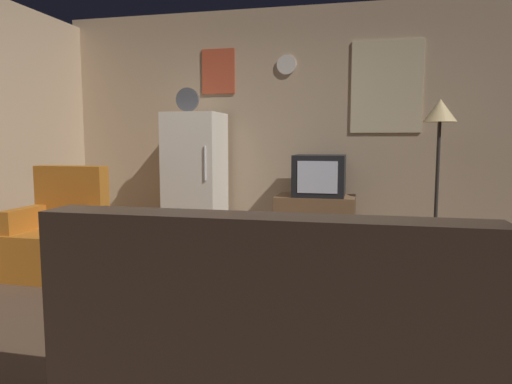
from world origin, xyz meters
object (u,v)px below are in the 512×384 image
at_px(fridge, 195,179).
at_px(armchair, 60,236).
at_px(coffee_table, 207,268).
at_px(standing_lamp, 440,123).
at_px(crt_tv, 320,175).
at_px(remote_control, 228,241).
at_px(couch, 270,348).
at_px(wine_glass, 198,236).
at_px(mug_ceramic_white, 180,239).
at_px(tv_stand, 315,223).
at_px(mug_ceramic_tan, 187,234).

xyz_separation_m(fridge, armchair, (-0.78, -1.38, -0.42)).
xyz_separation_m(coffee_table, armchair, (-1.49, 0.29, 0.12)).
height_order(fridge, coffee_table, fridge).
bearing_deg(standing_lamp, fridge, 176.07).
distance_m(fridge, crt_tv, 1.40).
relative_size(remote_control, armchair, 0.16).
xyz_separation_m(remote_control, couch, (0.62, -1.46, -0.13)).
xyz_separation_m(wine_glass, mug_ceramic_white, (-0.15, 0.01, -0.03)).
bearing_deg(standing_lamp, crt_tv, 170.21).
distance_m(tv_stand, couch, 3.16).
relative_size(fridge, couch, 1.04).
distance_m(fridge, armchair, 1.64).
relative_size(crt_tv, wine_glass, 3.60).
xyz_separation_m(tv_stand, couch, (0.12, -3.16, 0.01)).
distance_m(crt_tv, couch, 3.20).
distance_m(wine_glass, mug_ceramic_white, 0.15).
relative_size(fridge, mug_ceramic_tan, 19.67).
bearing_deg(remote_control, armchair, 164.69).
relative_size(standing_lamp, mug_ceramic_white, 17.67).
bearing_deg(tv_stand, couch, -87.79).
relative_size(tv_stand, remote_control, 5.60).
xyz_separation_m(wine_glass, mug_ceramic_tan, (-0.16, 0.18, -0.03)).
relative_size(fridge, armchair, 1.84).
distance_m(coffee_table, couch, 1.66).
bearing_deg(crt_tv, coffee_table, -112.33).
bearing_deg(crt_tv, mug_ceramic_tan, -117.34).
bearing_deg(tv_stand, fridge, -178.92).
relative_size(mug_ceramic_white, mug_ceramic_tan, 1.00).
bearing_deg(armchair, couch, -37.69).
bearing_deg(remote_control, couch, -72.60).
xyz_separation_m(wine_glass, couch, (0.79, -1.30, -0.19)).
height_order(standing_lamp, coffee_table, standing_lamp).
distance_m(wine_glass, couch, 1.53).
xyz_separation_m(tv_stand, mug_ceramic_tan, (-0.83, -1.68, 0.17)).
height_order(fridge, standing_lamp, fridge).
height_order(fridge, mug_ceramic_tan, fridge).
distance_m(crt_tv, wine_glass, 2.02).
relative_size(standing_lamp, wine_glass, 10.60).
bearing_deg(crt_tv, tv_stand, 178.55).
relative_size(tv_stand, mug_ceramic_white, 9.33).
bearing_deg(mug_ceramic_white, wine_glass, -2.44).
xyz_separation_m(mug_ceramic_white, remote_control, (0.32, 0.16, -0.03)).
height_order(fridge, couch, fridge).
bearing_deg(armchair, fridge, 60.49).
bearing_deg(armchair, wine_glass, -17.09).
bearing_deg(crt_tv, mug_ceramic_white, -114.71).
bearing_deg(armchair, mug_ceramic_white, -18.64).
bearing_deg(mug_ceramic_tan, coffee_table, -5.86).
bearing_deg(coffee_table, fridge, 112.81).
xyz_separation_m(crt_tv, mug_ceramic_white, (-0.85, -1.86, -0.35)).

